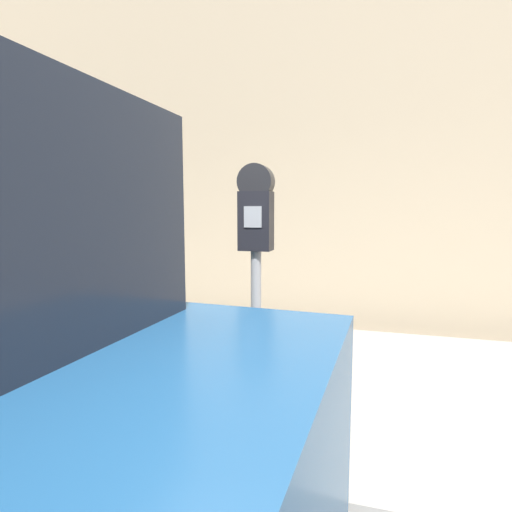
# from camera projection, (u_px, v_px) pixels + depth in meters

# --- Properties ---
(sidewalk) EXTENTS (24.00, 2.80, 0.13)m
(sidewalk) POSITION_uv_depth(u_px,v_px,m) (271.00, 378.00, 3.38)
(sidewalk) COLOR #9E9B96
(sidewalk) RESTS_ON ground_plane
(building_facade) EXTENTS (24.00, 0.30, 6.91)m
(building_facade) POSITION_uv_depth(u_px,v_px,m) (310.00, 46.00, 4.82)
(building_facade) COLOR tan
(building_facade) RESTS_ON ground_plane
(parking_meter) EXTENTS (0.20, 0.13, 1.61)m
(parking_meter) POSITION_uv_depth(u_px,v_px,m) (256.00, 243.00, 2.35)
(parking_meter) COLOR gray
(parking_meter) RESTS_ON sidewalk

